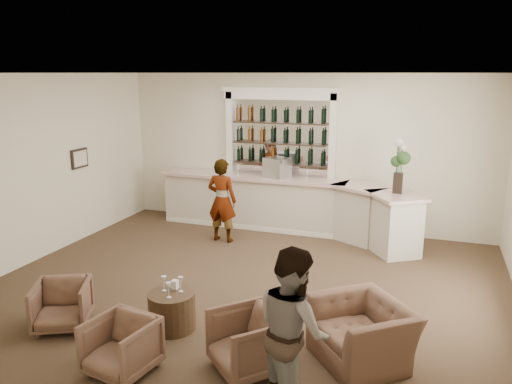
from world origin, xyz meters
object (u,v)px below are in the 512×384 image
Objects in this scene: armchair_left at (62,305)px; armchair_center at (121,346)px; cocktail_table at (172,311)px; flower_vase at (399,163)px; armchair_far at (362,333)px; espresso_machine at (277,168)px; armchair_right at (248,342)px; bar_counter at (288,205)px; guest at (293,330)px; sommelier at (222,200)px.

armchair_left is 1.47m from armchair_center.
flower_vase is (2.52, 4.01, 1.45)m from cocktail_table.
armchair_center reaches higher than cocktail_table.
espresso_machine reaches higher than armchair_far.
armchair_center is at bearing -67.74° from espresso_machine.
cocktail_table is 1.40m from armchair_right.
flower_vase is at bearing -12.71° from bar_counter.
bar_counter is 5.77m from guest.
bar_counter is at bearing 86.20° from cocktail_table.
armchair_center is 5.87m from flower_vase.
sommelier is 4.03m from armchair_left.
espresso_machine is at bearing 165.62° from bar_counter.
bar_counter reaches higher than armchair_center.
armchair_left reaches higher than cocktail_table.
armchair_right is at bearing -28.86° from armchair_left.
bar_counter is 1.51m from sommelier.
sommelier is (-0.78, 3.49, 0.59)m from cocktail_table.
guest is 0.93m from armchair_right.
armchair_left is at bearing 40.03° from guest.
armchair_far reaches higher than armchair_center.
cocktail_table is 1.08m from armchair_center.
armchair_center is 0.71× the size of flower_vase.
armchair_left is at bearing -122.81° from armchair_far.
flower_vase is at bearing -47.42° from guest.
guest is 1.57× the size of armchair_far.
flower_vase is at bearing -167.36° from sommelier.
armchair_right is (2.66, -0.09, 0.03)m from armchair_left.
espresso_machine is at bearing -122.46° from sommelier.
armchair_far is at bearing -90.91° from flower_vase.
guest is at bearing -48.36° from espresso_machine.
sommelier is at bearing -9.61° from guest.
bar_counter is at bearing 144.04° from armchair_right.
bar_counter is at bearing 44.53° from armchair_left.
armchair_left is 3.88m from armchair_far.
bar_counter is 0.83m from espresso_machine.
armchair_right is (2.06, -4.05, -0.49)m from sommelier.
espresso_machine reaches higher than armchair_right.
armchair_center is 0.91× the size of armchair_right.
armchair_left is 6.10m from flower_vase.
bar_counter is 4.95m from armchair_far.
armchair_far reaches higher than armchair_right.
espresso_machine is at bearing 146.87° from armchair_right.
guest reaches higher than bar_counter.
guest is 2.41× the size of armchair_center.
espresso_machine reaches higher than armchair_center.
armchair_left is 5.34m from espresso_machine.
flower_vase is at bearing 73.02° from armchair_center.
flower_vase reaches higher than armchair_far.
guest is 1.71× the size of flower_vase.
bar_counter reaches higher than cocktail_table.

